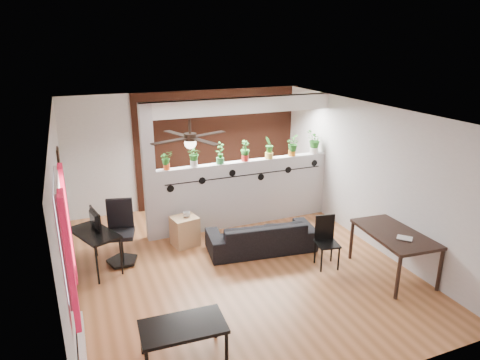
{
  "coord_description": "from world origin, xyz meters",
  "views": [
    {
      "loc": [
        -2.37,
        -6.05,
        3.69
      ],
      "look_at": [
        0.33,
        0.6,
        1.29
      ],
      "focal_mm": 32.0,
      "sensor_mm": 36.0,
      "label": 1
    }
  ],
  "objects_px": {
    "potted_plant_2": "(220,152)",
    "cube_shelf": "(185,231)",
    "potted_plant_6": "(314,142)",
    "dining_table": "(395,237)",
    "office_chair": "(121,236)",
    "potted_plant_5": "(292,145)",
    "potted_plant_4": "(269,147)",
    "folding_chair": "(326,237)",
    "ceiling_fan": "(190,139)",
    "potted_plant_0": "(166,160)",
    "sofa": "(261,236)",
    "coffee_table": "(183,329)",
    "potted_plant_1": "(194,156)",
    "cup": "(187,214)",
    "potted_plant_3": "(245,150)",
    "computer_desk": "(94,236)"
  },
  "relations": [
    {
      "from": "ceiling_fan",
      "to": "dining_table",
      "type": "distance_m",
      "value": 3.59
    },
    {
      "from": "cube_shelf",
      "to": "folding_chair",
      "type": "relative_size",
      "value": 0.63
    },
    {
      "from": "potted_plant_4",
      "to": "sofa",
      "type": "relative_size",
      "value": 0.25
    },
    {
      "from": "potted_plant_2",
      "to": "potted_plant_4",
      "type": "distance_m",
      "value": 1.05
    },
    {
      "from": "ceiling_fan",
      "to": "computer_desk",
      "type": "bearing_deg",
      "value": 144.54
    },
    {
      "from": "cube_shelf",
      "to": "computer_desk",
      "type": "height_order",
      "value": "computer_desk"
    },
    {
      "from": "ceiling_fan",
      "to": "potted_plant_1",
      "type": "relative_size",
      "value": 2.99
    },
    {
      "from": "potted_plant_4",
      "to": "potted_plant_2",
      "type": "bearing_deg",
      "value": 180.0
    },
    {
      "from": "cup",
      "to": "office_chair",
      "type": "xyz_separation_m",
      "value": [
        -1.22,
        -0.2,
        -0.13
      ]
    },
    {
      "from": "folding_chair",
      "to": "sofa",
      "type": "bearing_deg",
      "value": 130.96
    },
    {
      "from": "ceiling_fan",
      "to": "potted_plant_4",
      "type": "relative_size",
      "value": 2.63
    },
    {
      "from": "cup",
      "to": "potted_plant_4",
      "type": "bearing_deg",
      "value": 14.18
    },
    {
      "from": "potted_plant_3",
      "to": "computer_desk",
      "type": "relative_size",
      "value": 0.39
    },
    {
      "from": "potted_plant_6",
      "to": "potted_plant_0",
      "type": "bearing_deg",
      "value": -180.0
    },
    {
      "from": "potted_plant_4",
      "to": "cup",
      "type": "height_order",
      "value": "potted_plant_4"
    },
    {
      "from": "ceiling_fan",
      "to": "potted_plant_6",
      "type": "bearing_deg",
      "value": 29.51
    },
    {
      "from": "dining_table",
      "to": "folding_chair",
      "type": "height_order",
      "value": "folding_chair"
    },
    {
      "from": "potted_plant_2",
      "to": "cube_shelf",
      "type": "distance_m",
      "value": 1.64
    },
    {
      "from": "sofa",
      "to": "computer_desk",
      "type": "xyz_separation_m",
      "value": [
        -2.83,
        0.39,
        0.35
      ]
    },
    {
      "from": "potted_plant_2",
      "to": "potted_plant_3",
      "type": "xyz_separation_m",
      "value": [
        0.53,
        0.0,
        -0.01
      ]
    },
    {
      "from": "computer_desk",
      "to": "folding_chair",
      "type": "distance_m",
      "value": 3.82
    },
    {
      "from": "potted_plant_5",
      "to": "cube_shelf",
      "type": "xyz_separation_m",
      "value": [
        -2.46,
        -0.48,
        -1.3
      ]
    },
    {
      "from": "office_chair",
      "to": "dining_table",
      "type": "bearing_deg",
      "value": -27.18
    },
    {
      "from": "potted_plant_2",
      "to": "potted_plant_0",
      "type": "bearing_deg",
      "value": -180.0
    },
    {
      "from": "potted_plant_0",
      "to": "office_chair",
      "type": "distance_m",
      "value": 1.61
    },
    {
      "from": "sofa",
      "to": "cube_shelf",
      "type": "xyz_separation_m",
      "value": [
        -1.23,
        0.71,
        0.01
      ]
    },
    {
      "from": "potted_plant_0",
      "to": "cube_shelf",
      "type": "height_order",
      "value": "potted_plant_0"
    },
    {
      "from": "computer_desk",
      "to": "office_chair",
      "type": "relative_size",
      "value": 0.98
    },
    {
      "from": "potted_plant_5",
      "to": "office_chair",
      "type": "relative_size",
      "value": 0.39
    },
    {
      "from": "office_chair",
      "to": "potted_plant_5",
      "type": "bearing_deg",
      "value": 10.61
    },
    {
      "from": "coffee_table",
      "to": "potted_plant_2",
      "type": "bearing_deg",
      "value": 63.58
    },
    {
      "from": "cup",
      "to": "folding_chair",
      "type": "distance_m",
      "value": 2.53
    },
    {
      "from": "potted_plant_2",
      "to": "dining_table",
      "type": "relative_size",
      "value": 0.3
    },
    {
      "from": "potted_plant_3",
      "to": "coffee_table",
      "type": "distance_m",
      "value": 4.19
    },
    {
      "from": "potted_plant_6",
      "to": "folding_chair",
      "type": "relative_size",
      "value": 0.54
    },
    {
      "from": "office_chair",
      "to": "sofa",
      "type": "bearing_deg",
      "value": -12.02
    },
    {
      "from": "cup",
      "to": "dining_table",
      "type": "relative_size",
      "value": 0.09
    },
    {
      "from": "potted_plant_1",
      "to": "potted_plant_4",
      "type": "bearing_deg",
      "value": 0.0
    },
    {
      "from": "potted_plant_0",
      "to": "potted_plant_6",
      "type": "bearing_deg",
      "value": 0.0
    },
    {
      "from": "potted_plant_2",
      "to": "cube_shelf",
      "type": "height_order",
      "value": "potted_plant_2"
    },
    {
      "from": "cube_shelf",
      "to": "dining_table",
      "type": "height_order",
      "value": "dining_table"
    },
    {
      "from": "potted_plant_2",
      "to": "dining_table",
      "type": "distance_m",
      "value": 3.5
    },
    {
      "from": "sofa",
      "to": "office_chair",
      "type": "height_order",
      "value": "office_chair"
    },
    {
      "from": "potted_plant_5",
      "to": "folding_chair",
      "type": "height_order",
      "value": "potted_plant_5"
    },
    {
      "from": "sofa",
      "to": "potted_plant_6",
      "type": "bearing_deg",
      "value": -138.68
    },
    {
      "from": "potted_plant_0",
      "to": "sofa",
      "type": "height_order",
      "value": "potted_plant_0"
    },
    {
      "from": "ceiling_fan",
      "to": "potted_plant_0",
      "type": "bearing_deg",
      "value": 89.36
    },
    {
      "from": "potted_plant_4",
      "to": "dining_table",
      "type": "xyz_separation_m",
      "value": [
        0.92,
        -2.75,
        -0.93
      ]
    },
    {
      "from": "potted_plant_3",
      "to": "dining_table",
      "type": "xyz_separation_m",
      "value": [
        1.45,
        -2.75,
        -0.91
      ]
    },
    {
      "from": "potted_plant_6",
      "to": "dining_table",
      "type": "height_order",
      "value": "potted_plant_6"
    }
  ]
}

